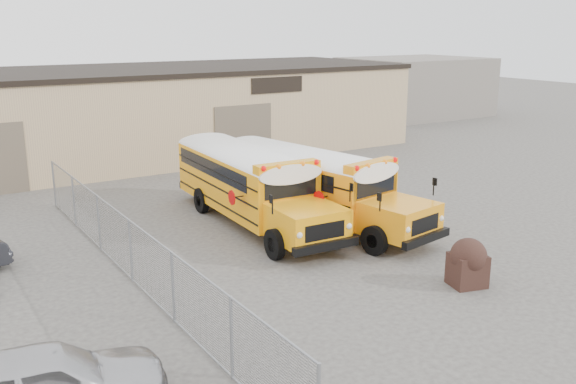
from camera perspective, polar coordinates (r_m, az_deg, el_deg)
ground at (r=18.74m, az=7.28°, el=-7.08°), size 120.00×120.00×0.00m
warehouse at (r=35.45m, az=-13.66°, el=6.93°), size 30.20×10.20×4.67m
chainlink_fence at (r=18.17m, az=-13.80°, el=-5.07°), size 0.07×18.07×1.81m
distant_building_right at (r=51.53m, az=11.17°, el=9.18°), size 10.00×8.00×4.40m
school_bus_left at (r=27.90m, az=-8.60°, el=3.49°), size 2.98×9.36×2.71m
school_bus_right at (r=26.96m, az=-6.07°, el=3.12°), size 3.80×9.36×2.67m
tarp_bundle at (r=18.10m, az=15.71°, el=-5.98°), size 1.08×1.02×1.35m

